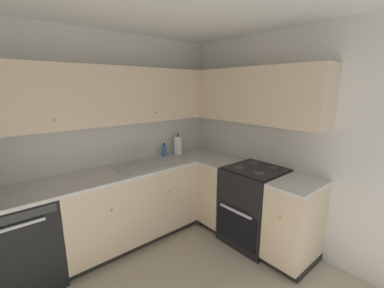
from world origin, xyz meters
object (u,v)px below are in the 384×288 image
object	(u,v)px
soap_bottle	(164,150)
paper_towel_roll	(178,145)
dishwasher	(21,243)
oven_range	(254,205)

from	to	relation	value
soap_bottle	paper_towel_roll	distance (m)	0.23
paper_towel_roll	dishwasher	bearing A→B (deg)	-175.30
dishwasher	paper_towel_roll	world-z (taller)	paper_towel_roll
dishwasher	oven_range	distance (m)	2.43
soap_bottle	paper_towel_roll	size ratio (longest dim) A/B	0.60
soap_bottle	paper_towel_roll	world-z (taller)	paper_towel_roll
dishwasher	soap_bottle	distance (m)	1.83
oven_range	paper_towel_roll	xyz separation A→B (m)	(-0.28, 1.13, 0.58)
oven_range	dishwasher	bearing A→B (deg)	156.51
soap_bottle	paper_towel_roll	bearing A→B (deg)	-5.14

